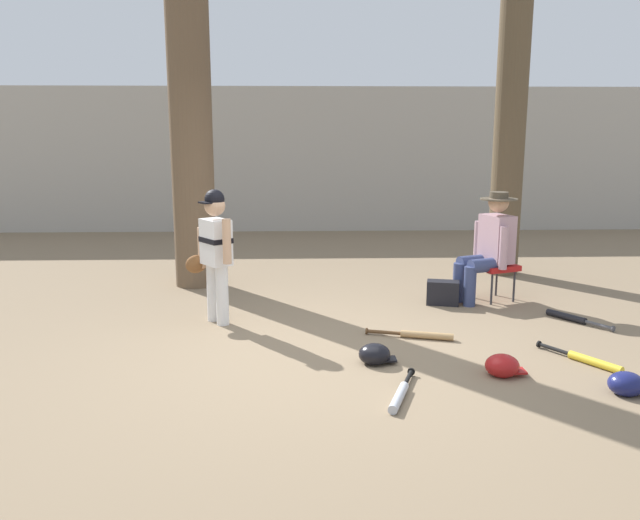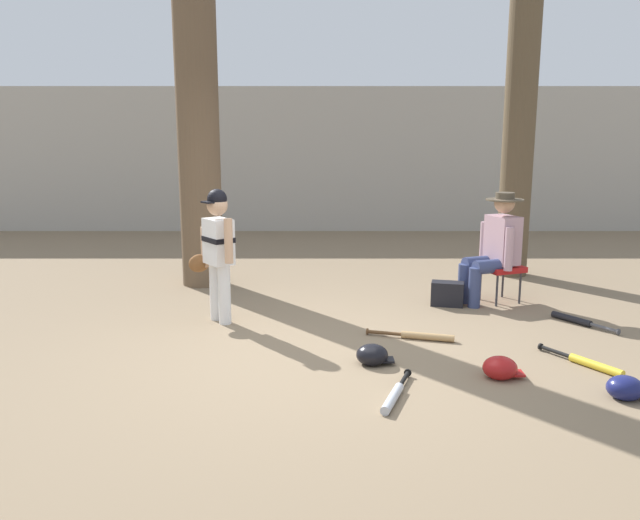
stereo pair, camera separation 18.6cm
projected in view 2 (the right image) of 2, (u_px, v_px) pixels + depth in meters
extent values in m
plane|color=#7F6B51|center=(316.00, 358.00, 5.29)|extent=(60.00, 60.00, 0.00)
cube|color=#ADA89E|center=(318.00, 160.00, 11.95)|extent=(18.00, 0.36, 2.64)
cylinder|color=brown|center=(194.00, 8.00, 7.26)|extent=(0.50, 0.50, 6.42)
cone|color=brown|center=(204.00, 283.00, 7.89)|extent=(0.71, 0.71, 0.30)
cylinder|color=brown|center=(523.00, 71.00, 7.88)|extent=(0.40, 0.40, 5.13)
cone|color=brown|center=(511.00, 274.00, 8.39)|extent=(0.63, 0.63, 0.24)
cylinder|color=white|center=(225.00, 295.00, 6.19)|extent=(0.12, 0.12, 0.58)
cylinder|color=white|center=(216.00, 291.00, 6.33)|extent=(0.12, 0.12, 0.58)
cube|color=white|center=(219.00, 241.00, 6.16)|extent=(0.34, 0.36, 0.44)
cube|color=black|center=(219.00, 239.00, 6.16)|extent=(0.35, 0.37, 0.05)
sphere|color=tan|center=(218.00, 205.00, 6.09)|extent=(0.20, 0.20, 0.20)
sphere|color=black|center=(217.00, 199.00, 6.08)|extent=(0.19, 0.19, 0.19)
cube|color=black|center=(209.00, 202.00, 6.03)|extent=(0.16, 0.17, 0.02)
cylinder|color=tan|center=(229.00, 241.00, 5.95)|extent=(0.11, 0.11, 0.42)
cylinder|color=tan|center=(205.00, 247.00, 6.32)|extent=(0.11, 0.11, 0.40)
ellipsoid|color=brown|center=(200.00, 263.00, 6.33)|extent=(0.25, 0.23, 0.18)
cube|color=red|center=(501.00, 268.00, 6.98)|extent=(0.52, 0.52, 0.06)
cylinder|color=#333338|center=(497.00, 289.00, 6.82)|extent=(0.02, 0.02, 0.38)
cylinder|color=#333338|center=(481.00, 283.00, 7.10)|extent=(0.02, 0.02, 0.38)
cylinder|color=#333338|center=(520.00, 287.00, 6.93)|extent=(0.02, 0.02, 0.38)
cylinder|color=#333338|center=(503.00, 281.00, 7.21)|extent=(0.02, 0.02, 0.38)
cylinder|color=navy|center=(475.00, 288.00, 6.78)|extent=(0.13, 0.13, 0.43)
cylinder|color=navy|center=(464.00, 284.00, 6.96)|extent=(0.13, 0.13, 0.43)
cylinder|color=navy|center=(492.00, 266.00, 6.81)|extent=(0.43, 0.28, 0.15)
cylinder|color=navy|center=(481.00, 263.00, 6.99)|extent=(0.43, 0.28, 0.15)
cube|color=#B28C99|center=(503.00, 240.00, 6.92)|extent=(0.35, 0.42, 0.52)
cylinder|color=#B28C99|center=(509.00, 249.00, 6.70)|extent=(0.12, 0.12, 0.46)
cylinder|color=#B28C99|center=(484.00, 242.00, 7.10)|extent=(0.12, 0.12, 0.46)
sphere|color=tan|center=(505.00, 203.00, 6.84)|extent=(0.22, 0.22, 0.22)
cylinder|color=#4C4233|center=(505.00, 200.00, 6.83)|extent=(0.40, 0.40, 0.02)
cylinder|color=#4C4233|center=(505.00, 197.00, 6.82)|extent=(0.20, 0.20, 0.09)
cube|color=black|center=(448.00, 294.00, 6.86)|extent=(0.37, 0.25, 0.26)
cylinder|color=tan|center=(428.00, 337.00, 5.74)|extent=(0.47, 0.19, 0.07)
cylinder|color=brown|center=(385.00, 333.00, 5.85)|extent=(0.31, 0.12, 0.03)
cylinder|color=brown|center=(368.00, 331.00, 5.89)|extent=(0.03, 0.06, 0.06)
cylinder|color=#B7BCC6|center=(393.00, 399.00, 4.41)|extent=(0.21, 0.43, 0.07)
cylinder|color=black|center=(404.00, 380.00, 4.75)|extent=(0.13, 0.29, 0.03)
cylinder|color=black|center=(408.00, 373.00, 4.88)|extent=(0.06, 0.03, 0.06)
cylinder|color=yellow|center=(596.00, 366.00, 5.03)|extent=(0.30, 0.42, 0.07)
cylinder|color=black|center=(556.00, 352.00, 5.35)|extent=(0.19, 0.28, 0.03)
cylinder|color=black|center=(541.00, 347.00, 5.47)|extent=(0.06, 0.04, 0.06)
cylinder|color=black|center=(572.00, 319.00, 6.28)|extent=(0.29, 0.39, 0.07)
cylinder|color=#4C4C51|center=(605.00, 328.00, 5.99)|extent=(0.18, 0.25, 0.03)
cylinder|color=#4C4C51|center=(619.00, 332.00, 5.88)|extent=(0.06, 0.04, 0.06)
ellipsoid|color=black|center=(372.00, 355.00, 5.15)|extent=(0.26, 0.23, 0.18)
cube|color=black|center=(388.00, 360.00, 5.15)|extent=(0.11, 0.13, 0.02)
ellipsoid|color=#A81919|center=(500.00, 368.00, 4.86)|extent=(0.26, 0.24, 0.18)
cube|color=#A81919|center=(517.00, 373.00, 4.86)|extent=(0.11, 0.13, 0.02)
ellipsoid|color=navy|center=(625.00, 388.00, 4.48)|extent=(0.25, 0.23, 0.17)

